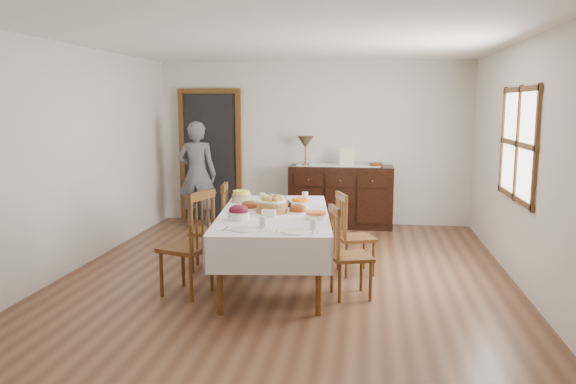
# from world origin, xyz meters

# --- Properties ---
(ground) EXTENTS (6.00, 6.00, 0.00)m
(ground) POSITION_xyz_m (0.00, 0.00, 0.00)
(ground) COLOR brown
(room_shell) EXTENTS (5.02, 6.02, 2.65)m
(room_shell) POSITION_xyz_m (-0.15, 0.42, 1.64)
(room_shell) COLOR white
(room_shell) RESTS_ON ground
(dining_table) EXTENTS (1.40, 2.37, 0.78)m
(dining_table) POSITION_xyz_m (-0.10, -0.23, 0.68)
(dining_table) COLOR silver
(dining_table) RESTS_ON ground
(chair_left_near) EXTENTS (0.56, 0.56, 1.08)m
(chair_left_near) POSITION_xyz_m (-0.87, -0.73, 0.55)
(chair_left_near) COLOR #533012
(chair_left_near) RESTS_ON ground
(chair_left_far) EXTENTS (0.48, 0.48, 1.02)m
(chair_left_far) POSITION_xyz_m (-0.89, 0.18, 0.51)
(chair_left_far) COLOR #533012
(chair_left_far) RESTS_ON ground
(chair_right_near) EXTENTS (0.49, 0.49, 0.93)m
(chair_right_near) POSITION_xyz_m (0.69, -0.59, 0.47)
(chair_right_near) COLOR #533012
(chair_right_near) RESTS_ON ground
(chair_right_far) EXTENTS (0.50, 0.50, 0.94)m
(chair_right_far) POSITION_xyz_m (0.72, 0.21, 0.47)
(chair_right_far) COLOR #533012
(chair_right_far) RESTS_ON ground
(sideboard) EXTENTS (1.62, 0.58, 0.97)m
(sideboard) POSITION_xyz_m (0.47, 2.72, 0.49)
(sideboard) COLOR black
(sideboard) RESTS_ON ground
(person) EXTENTS (0.57, 0.38, 1.78)m
(person) POSITION_xyz_m (-1.76, 2.39, 0.89)
(person) COLOR #565961
(person) RESTS_ON ground
(bread_basket) EXTENTS (0.34, 0.34, 0.19)m
(bread_basket) POSITION_xyz_m (-0.13, -0.21, 0.86)
(bread_basket) COLOR olive
(bread_basket) RESTS_ON dining_table
(egg_basket) EXTENTS (0.27, 0.27, 0.11)m
(egg_basket) POSITION_xyz_m (-0.10, 0.15, 0.82)
(egg_basket) COLOR black
(egg_basket) RESTS_ON dining_table
(ham_platter_a) EXTENTS (0.27, 0.27, 0.11)m
(ham_platter_a) POSITION_xyz_m (-0.41, -0.07, 0.81)
(ham_platter_a) COLOR white
(ham_platter_a) RESTS_ON dining_table
(ham_platter_b) EXTENTS (0.27, 0.27, 0.11)m
(ham_platter_b) POSITION_xyz_m (0.15, -0.19, 0.81)
(ham_platter_b) COLOR white
(ham_platter_b) RESTS_ON dining_table
(beet_bowl) EXTENTS (0.22, 0.22, 0.15)m
(beet_bowl) POSITION_xyz_m (-0.40, -0.64, 0.84)
(beet_bowl) COLOR white
(beet_bowl) RESTS_ON dining_table
(carrot_bowl) EXTENTS (0.24, 0.24, 0.09)m
(carrot_bowl) POSITION_xyz_m (0.12, 0.20, 0.81)
(carrot_bowl) COLOR white
(carrot_bowl) RESTS_ON dining_table
(pineapple_bowl) EXTENTS (0.23, 0.23, 0.14)m
(pineapple_bowl) POSITION_xyz_m (-0.60, 0.37, 0.84)
(pineapple_bowl) COLOR tan
(pineapple_bowl) RESTS_ON dining_table
(casserole_dish) EXTENTS (0.22, 0.22, 0.07)m
(casserole_dish) POSITION_xyz_m (0.37, -0.49, 0.81)
(casserole_dish) COLOR white
(casserole_dish) RESTS_ON dining_table
(butter_dish) EXTENTS (0.15, 0.11, 0.07)m
(butter_dish) POSITION_xyz_m (-0.12, -0.46, 0.81)
(butter_dish) COLOR white
(butter_dish) RESTS_ON dining_table
(setting_left) EXTENTS (0.43, 0.31, 0.10)m
(setting_left) POSITION_xyz_m (-0.20, -1.04, 0.80)
(setting_left) COLOR white
(setting_left) RESTS_ON dining_table
(setting_right) EXTENTS (0.43, 0.31, 0.10)m
(setting_right) POSITION_xyz_m (0.28, -1.08, 0.80)
(setting_right) COLOR white
(setting_right) RESTS_ON dining_table
(glass_far_a) EXTENTS (0.06, 0.06, 0.10)m
(glass_far_a) POSITION_xyz_m (-0.36, 0.44, 0.83)
(glass_far_a) COLOR silver
(glass_far_a) RESTS_ON dining_table
(glass_far_b) EXTENTS (0.07, 0.07, 0.10)m
(glass_far_b) POSITION_xyz_m (0.14, 0.59, 0.83)
(glass_far_b) COLOR silver
(glass_far_b) RESTS_ON dining_table
(runner) EXTENTS (1.30, 0.35, 0.01)m
(runner) POSITION_xyz_m (0.43, 2.74, 0.97)
(runner) COLOR white
(runner) RESTS_ON sideboard
(table_lamp) EXTENTS (0.26, 0.26, 0.46)m
(table_lamp) POSITION_xyz_m (-0.09, 2.69, 1.32)
(table_lamp) COLOR brown
(table_lamp) RESTS_ON sideboard
(picture_frame) EXTENTS (0.22, 0.08, 0.28)m
(picture_frame) POSITION_xyz_m (0.57, 2.63, 1.11)
(picture_frame) COLOR beige
(picture_frame) RESTS_ON sideboard
(deco_bowl) EXTENTS (0.20, 0.20, 0.06)m
(deco_bowl) POSITION_xyz_m (1.01, 2.70, 1.00)
(deco_bowl) COLOR #533012
(deco_bowl) RESTS_ON sideboard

